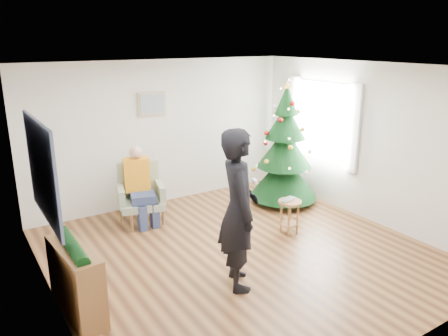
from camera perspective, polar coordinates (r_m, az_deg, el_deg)
floor at (r=6.36m, az=2.20°, el=-11.00°), size 5.00×5.00×0.00m
ceiling at (r=5.65m, az=2.49°, el=13.08°), size 5.00×5.00×0.00m
wall_back at (r=7.99m, az=-8.00°, el=4.55°), size 5.00×0.00×5.00m
wall_front at (r=4.20m, az=22.40°, el=-7.78°), size 5.00×0.00×5.00m
wall_left at (r=4.96m, az=-22.19°, el=-4.08°), size 0.00×5.00×5.00m
wall_right at (r=7.54m, az=18.14°, el=3.17°), size 0.00×5.00×5.00m
window_panel at (r=8.14m, az=12.71°, el=5.96°), size 0.04×1.30×1.40m
curtains at (r=8.12m, az=12.56°, el=5.94°), size 0.05×1.75×1.50m
christmas_tree at (r=7.97m, az=7.93°, el=2.38°), size 1.24×1.24×2.24m
stool at (r=6.90m, az=8.53°, el=-6.32°), size 0.36×0.36×0.54m
laptop at (r=6.80m, az=8.63°, el=-4.17°), size 0.34×0.27×0.02m
armchair at (r=7.36m, az=-10.79°, el=-4.28°), size 0.85×0.81×0.99m
seated_person at (r=7.21m, az=-10.89°, el=-2.20°), size 0.48×0.63×1.29m
standing_man at (r=5.21m, az=1.91°, el=-5.47°), size 0.71×0.85×1.98m
game_controller at (r=5.19m, az=4.05°, el=-1.72°), size 0.08×0.13×0.04m
console at (r=5.17m, az=-18.74°, el=-13.84°), size 0.39×1.02×0.80m
garland at (r=4.98m, az=-19.19°, el=-9.66°), size 0.14×0.90×0.14m
tapestry at (r=5.17m, az=-22.70°, el=-0.39°), size 0.03×1.50×1.15m
framed_picture at (r=7.78m, az=-9.40°, el=8.28°), size 0.52×0.05×0.42m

